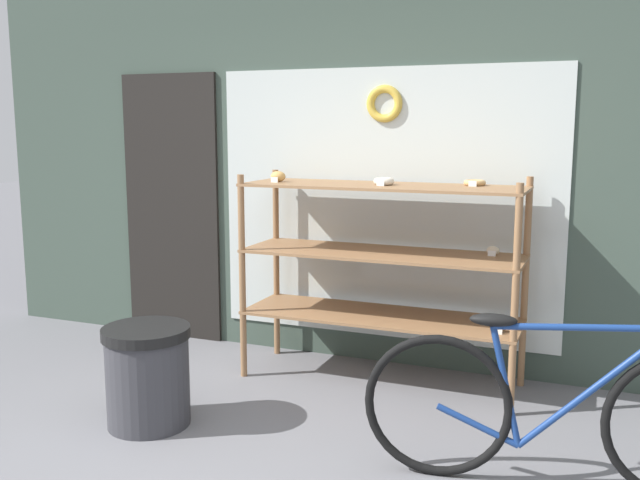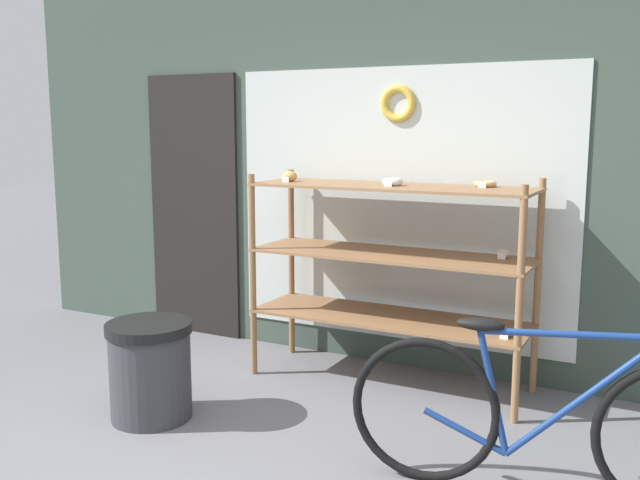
{
  "view_description": "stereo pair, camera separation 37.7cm",
  "coord_description": "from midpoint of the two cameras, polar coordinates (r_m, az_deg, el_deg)",
  "views": [
    {
      "loc": [
        1.66,
        -2.5,
        1.71
      ],
      "look_at": [
        0.15,
        1.21,
        1.06
      ],
      "focal_mm": 40.0,
      "sensor_mm": 36.0,
      "label": 1
    },
    {
      "loc": [
        2.0,
        -2.34,
        1.71
      ],
      "look_at": [
        0.15,
        1.21,
        1.06
      ],
      "focal_mm": 40.0,
      "sensor_mm": 36.0,
      "label": 2
    }
  ],
  "objects": [
    {
      "name": "storefront_facade",
      "position": [
        5.11,
        6.14,
        9.27
      ],
      "size": [
        6.29,
        0.13,
        3.52
      ],
      "color": "#3D4C42",
      "rests_on": "ground_plane"
    },
    {
      "name": "display_case",
      "position": [
        4.67,
        8.02,
        -1.29
      ],
      "size": [
        1.83,
        0.57,
        1.4
      ],
      "color": "#8E6642",
      "rests_on": "ground_plane"
    },
    {
      "name": "bicycle",
      "position": [
        3.53,
        20.48,
        -13.44
      ],
      "size": [
        1.81,
        0.46,
        0.85
      ],
      "rotation": [
        0.0,
        0.0,
        0.15
      ],
      "color": "black",
      "rests_on": "ground_plane"
    },
    {
      "name": "trash_bin",
      "position": [
        4.29,
        -10.97,
        -9.91
      ],
      "size": [
        0.5,
        0.5,
        0.58
      ],
      "color": "#38383D",
      "rests_on": "ground_plane"
    }
  ]
}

